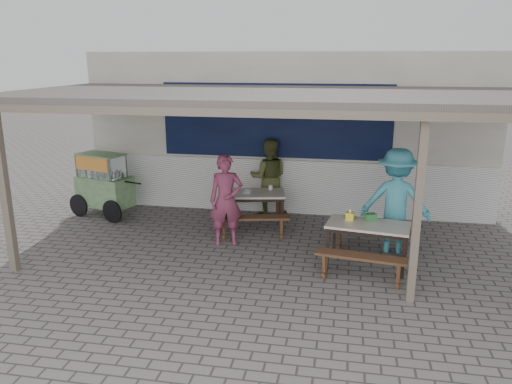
{
  "coord_description": "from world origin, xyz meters",
  "views": [
    {
      "loc": [
        1.36,
        -7.72,
        3.37
      ],
      "look_at": [
        -0.23,
        0.9,
        1.01
      ],
      "focal_mm": 35.0,
      "sensor_mm": 36.0,
      "label": 1
    }
  ],
  "objects_px": {
    "bench_right_wall": "(372,235)",
    "donation_box": "(370,217)",
    "condiment_bowl": "(247,192)",
    "patron_wall_side": "(269,177)",
    "bench_left_street": "(252,222)",
    "bench_right_street": "(361,262)",
    "table_right": "(368,229)",
    "vendor_cart": "(104,182)",
    "tissue_box": "(350,216)",
    "table_left": "(252,196)",
    "patron_street_side": "(226,200)",
    "bench_left_wall": "(252,203)",
    "patron_right_table": "(396,201)",
    "condiment_jar": "(270,187)"
  },
  "relations": [
    {
      "from": "bench_left_street",
      "to": "donation_box",
      "type": "height_order",
      "value": "donation_box"
    },
    {
      "from": "bench_right_wall",
      "to": "condiment_bowl",
      "type": "height_order",
      "value": "condiment_bowl"
    },
    {
      "from": "table_right",
      "to": "patron_street_side",
      "type": "bearing_deg",
      "value": 175.07
    },
    {
      "from": "table_left",
      "to": "donation_box",
      "type": "relative_size",
      "value": 7.5
    },
    {
      "from": "bench_left_street",
      "to": "condiment_bowl",
      "type": "bearing_deg",
      "value": 99.55
    },
    {
      "from": "bench_right_street",
      "to": "patron_wall_side",
      "type": "xyz_separation_m",
      "value": [
        -1.95,
        3.19,
        0.51
      ]
    },
    {
      "from": "patron_street_side",
      "to": "patron_right_table",
      "type": "distance_m",
      "value": 3.04
    },
    {
      "from": "table_right",
      "to": "condiment_bowl",
      "type": "xyz_separation_m",
      "value": [
        -2.33,
        1.53,
        0.1
      ]
    },
    {
      "from": "patron_street_side",
      "to": "condiment_bowl",
      "type": "distance_m",
      "value": 0.93
    },
    {
      "from": "bench_right_wall",
      "to": "donation_box",
      "type": "height_order",
      "value": "donation_box"
    },
    {
      "from": "donation_box",
      "to": "table_right",
      "type": "bearing_deg",
      "value": -102.19
    },
    {
      "from": "patron_wall_side",
      "to": "patron_right_table",
      "type": "xyz_separation_m",
      "value": [
        2.55,
        -1.73,
        0.09
      ]
    },
    {
      "from": "bench_left_street",
      "to": "patron_wall_side",
      "type": "distance_m",
      "value": 1.68
    },
    {
      "from": "patron_right_table",
      "to": "donation_box",
      "type": "xyz_separation_m",
      "value": [
        -0.46,
        -0.66,
        -0.12
      ]
    },
    {
      "from": "bench_left_wall",
      "to": "tissue_box",
      "type": "xyz_separation_m",
      "value": [
        2.07,
        -2.07,
        0.48
      ]
    },
    {
      "from": "bench_left_wall",
      "to": "condiment_bowl",
      "type": "height_order",
      "value": "condiment_bowl"
    },
    {
      "from": "patron_wall_side",
      "to": "tissue_box",
      "type": "distance_m",
      "value": 2.96
    },
    {
      "from": "bench_right_wall",
      "to": "tissue_box",
      "type": "bearing_deg",
      "value": -120.76
    },
    {
      "from": "bench_right_street",
      "to": "patron_right_table",
      "type": "relative_size",
      "value": 0.77
    },
    {
      "from": "patron_wall_side",
      "to": "bench_right_street",
      "type": "bearing_deg",
      "value": 113.98
    },
    {
      "from": "vendor_cart",
      "to": "tissue_box",
      "type": "xyz_separation_m",
      "value": [
        5.28,
        -1.66,
        0.06
      ]
    },
    {
      "from": "table_right",
      "to": "condiment_bowl",
      "type": "relative_size",
      "value": 7.19
    },
    {
      "from": "patron_street_side",
      "to": "donation_box",
      "type": "distance_m",
      "value": 2.62
    },
    {
      "from": "bench_left_street",
      "to": "tissue_box",
      "type": "relative_size",
      "value": 11.04
    },
    {
      "from": "patron_wall_side",
      "to": "bench_left_street",
      "type": "bearing_deg",
      "value": 80.46
    },
    {
      "from": "bench_right_wall",
      "to": "patron_wall_side",
      "type": "relative_size",
      "value": 0.86
    },
    {
      "from": "bench_left_street",
      "to": "patron_street_side",
      "type": "bearing_deg",
      "value": -154.67
    },
    {
      "from": "bench_left_street",
      "to": "condiment_bowl",
      "type": "distance_m",
      "value": 0.76
    },
    {
      "from": "patron_street_side",
      "to": "tissue_box",
      "type": "height_order",
      "value": "patron_street_side"
    },
    {
      "from": "patron_right_table",
      "to": "bench_left_wall",
      "type": "bearing_deg",
      "value": -19.99
    },
    {
      "from": "table_left",
      "to": "patron_right_table",
      "type": "xyz_separation_m",
      "value": [
        2.73,
        -0.77,
        0.26
      ]
    },
    {
      "from": "condiment_bowl",
      "to": "bench_right_wall",
      "type": "bearing_deg",
      "value": -20.09
    },
    {
      "from": "table_left",
      "to": "vendor_cart",
      "type": "distance_m",
      "value": 3.35
    },
    {
      "from": "patron_wall_side",
      "to": "condiment_bowl",
      "type": "relative_size",
      "value": 8.59
    },
    {
      "from": "vendor_cart",
      "to": "patron_right_table",
      "type": "height_order",
      "value": "patron_right_table"
    },
    {
      "from": "bench_right_street",
      "to": "tissue_box",
      "type": "relative_size",
      "value": 11.17
    },
    {
      "from": "bench_right_wall",
      "to": "condiment_jar",
      "type": "xyz_separation_m",
      "value": [
        -2.01,
        1.25,
        0.46
      ]
    },
    {
      "from": "bench_left_wall",
      "to": "table_right",
      "type": "relative_size",
      "value": 1.01
    },
    {
      "from": "bench_left_wall",
      "to": "patron_street_side",
      "type": "xyz_separation_m",
      "value": [
        -0.17,
        -1.6,
        0.51
      ]
    },
    {
      "from": "table_left",
      "to": "patron_wall_side",
      "type": "relative_size",
      "value": 0.84
    },
    {
      "from": "patron_right_table",
      "to": "condiment_jar",
      "type": "height_order",
      "value": "patron_right_table"
    },
    {
      "from": "table_right",
      "to": "condiment_bowl",
      "type": "height_order",
      "value": "condiment_bowl"
    },
    {
      "from": "condiment_jar",
      "to": "condiment_bowl",
      "type": "distance_m",
      "value": 0.55
    },
    {
      "from": "table_left",
      "to": "patron_street_side",
      "type": "bearing_deg",
      "value": -118.81
    },
    {
      "from": "bench_left_street",
      "to": "bench_right_street",
      "type": "bearing_deg",
      "value": -49.86
    },
    {
      "from": "patron_street_side",
      "to": "condiment_bowl",
      "type": "bearing_deg",
      "value": 60.59
    },
    {
      "from": "bench_right_street",
      "to": "vendor_cart",
      "type": "bearing_deg",
      "value": 164.8
    },
    {
      "from": "table_right",
      "to": "vendor_cart",
      "type": "bearing_deg",
      "value": 170.93
    },
    {
      "from": "bench_right_street",
      "to": "condiment_bowl",
      "type": "relative_size",
      "value": 7.35
    },
    {
      "from": "bench_left_wall",
      "to": "patron_street_side",
      "type": "bearing_deg",
      "value": -107.54
    }
  ]
}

